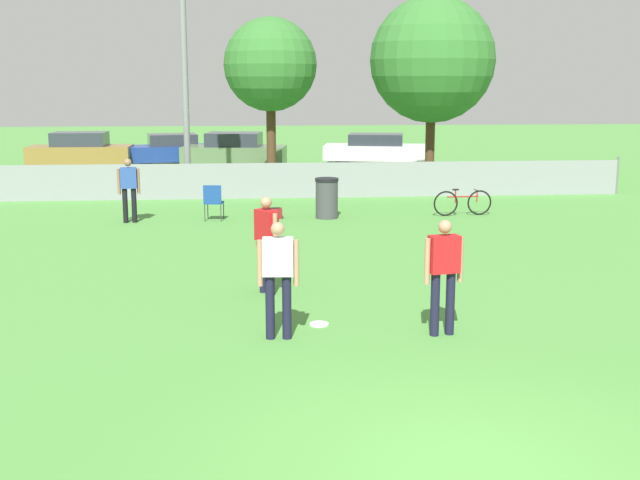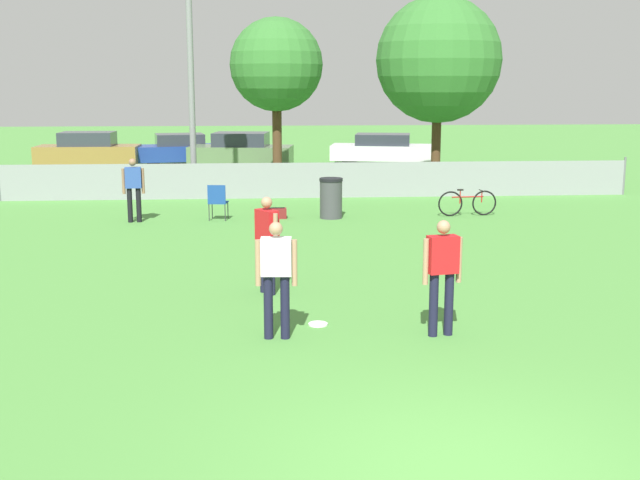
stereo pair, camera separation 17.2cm
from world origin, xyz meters
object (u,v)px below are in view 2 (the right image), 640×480
object	(u,v)px
player_receiver_white	(276,272)
tree_far_right	(438,60)
player_defender_red	(442,269)
parked_car_blue	(180,150)
folding_chair_sideline	(218,200)
parked_car_white	(383,149)
bicycle_sideline	(467,203)
player_thrower_red	(267,238)
frisbee_disc	(318,324)
trash_bin	(331,198)
parked_car_olive	(241,151)
gear_bag_sideline	(275,213)
light_pole	(190,33)
parked_car_tan	(88,151)
spectator_in_blue	(133,186)
tree_near_pole	(276,65)

from	to	relation	value
player_receiver_white	tree_far_right	bearing A→B (deg)	74.34
player_defender_red	parked_car_blue	world-z (taller)	player_defender_red
folding_chair_sideline	parked_car_white	distance (m)	15.29
folding_chair_sideline	bicycle_sideline	world-z (taller)	folding_chair_sideline
bicycle_sideline	parked_car_white	xyz separation A→B (m)	(-0.25, 13.63, 0.32)
tree_far_right	player_thrower_red	world-z (taller)	tree_far_right
player_thrower_red	frisbee_disc	world-z (taller)	player_thrower_red
trash_bin	player_defender_red	bearing A→B (deg)	-86.08
player_thrower_red	folding_chair_sideline	distance (m)	7.60
parked_car_olive	gear_bag_sideline	bearing A→B (deg)	-75.83
frisbee_disc	trash_bin	size ratio (longest dim) A/B	0.27
tree_far_right	player_defender_red	world-z (taller)	tree_far_right
parked_car_olive	player_thrower_red	bearing A→B (deg)	-78.66
light_pole	parked_car_tan	xyz separation A→B (m)	(-5.06, 7.95, -4.40)
player_defender_red	player_receiver_white	size ratio (longest dim) A/B	1.00
light_pole	bicycle_sideline	world-z (taller)	light_pole
parked_car_tan	parked_car_olive	size ratio (longest dim) A/B	0.95
spectator_in_blue	frisbee_disc	bearing A→B (deg)	107.65
gear_bag_sideline	trash_bin	bearing A→B (deg)	-3.53
trash_bin	gear_bag_sideline	xyz separation A→B (m)	(-1.48, 0.09, -0.40)
player_thrower_red	parked_car_white	world-z (taller)	player_thrower_red
parked_car_tan	parked_car_olive	xyz separation A→B (m)	(6.45, -0.95, 0.02)
frisbee_disc	parked_car_tan	world-z (taller)	parked_car_tan
frisbee_disc	player_thrower_red	bearing A→B (deg)	111.23
light_pole	player_defender_red	world-z (taller)	light_pole
frisbee_disc	tree_far_right	bearing A→B (deg)	71.83
spectator_in_blue	parked_car_olive	distance (m)	13.07
tree_near_pole	frisbee_disc	distance (m)	16.61
player_receiver_white	parked_car_white	world-z (taller)	player_receiver_white
tree_near_pole	trash_bin	distance (m)	7.61
frisbee_disc	gear_bag_sideline	bearing A→B (deg)	92.73
spectator_in_blue	bicycle_sideline	distance (m)	8.84
tree_near_pole	player_receiver_white	bearing A→B (deg)	-91.24
parked_car_olive	parked_car_white	world-z (taller)	parked_car_olive
player_receiver_white	gear_bag_sideline	distance (m)	10.21
frisbee_disc	parked_car_white	distance (m)	23.67
bicycle_sideline	parked_car_white	bearing A→B (deg)	86.55
player_receiver_white	folding_chair_sideline	bearing A→B (deg)	101.51
tree_far_right	parked_car_tan	size ratio (longest dim) A/B	1.51
trash_bin	gear_bag_sideline	world-z (taller)	trash_bin
parked_car_tan	tree_far_right	bearing A→B (deg)	-27.83
tree_far_right	player_thrower_red	distance (m)	15.50
bicycle_sideline	gear_bag_sideline	xyz separation A→B (m)	(-5.18, -0.01, -0.22)
light_pole	player_thrower_red	xyz separation A→B (m)	(2.30, -13.20, -4.13)
tree_far_right	parked_car_blue	world-z (taller)	tree_far_right
gear_bag_sideline	parked_car_tan	distance (m)	15.47
frisbee_disc	parked_car_blue	bearing A→B (deg)	100.29
light_pole	bicycle_sideline	xyz separation A→B (m)	(7.76, -5.48, -4.75)
player_receiver_white	parked_car_blue	xyz separation A→B (m)	(-3.72, 24.48, -0.32)
frisbee_disc	trash_bin	xyz separation A→B (m)	(1.02, 9.50, 0.52)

